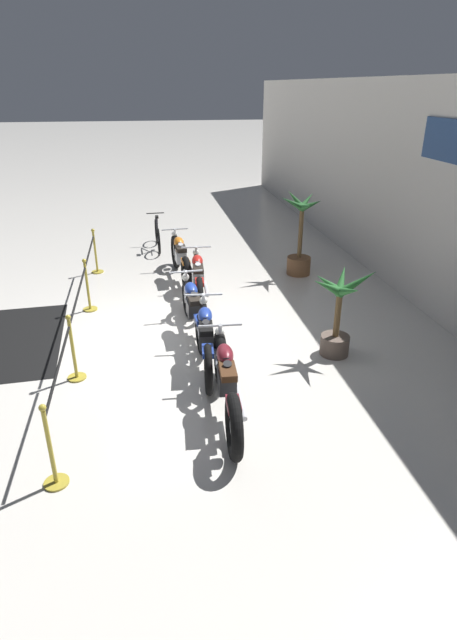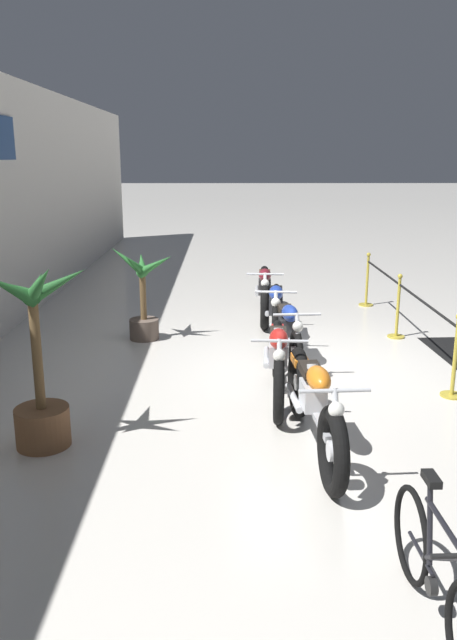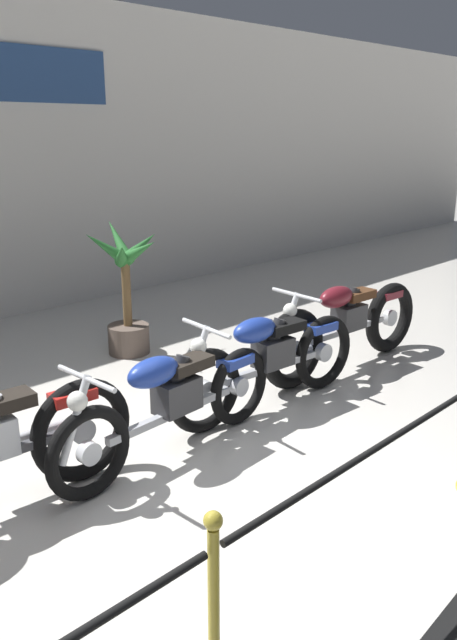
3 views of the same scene
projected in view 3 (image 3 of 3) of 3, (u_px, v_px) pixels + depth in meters
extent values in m
plane|color=silver|center=(206.00, 482.00, 4.58)|extent=(120.00, 120.00, 0.00)
torus|color=black|center=(82.00, 430.00, 4.52)|extent=(0.79, 0.17, 0.79)
cylinder|color=silver|center=(82.00, 430.00, 4.52)|extent=(0.19, 0.09, 0.19)
cylinder|color=silver|center=(24.00, 437.00, 4.38)|extent=(0.70, 0.12, 0.07)
cube|color=black|center=(3.00, 403.00, 4.07)|extent=(0.41, 0.23, 0.09)
cube|color=#B21E19|center=(73.00, 396.00, 4.40)|extent=(0.33, 0.18, 0.08)
torus|color=black|center=(89.00, 453.00, 4.30)|extent=(0.69, 0.13, 0.69)
torus|color=black|center=(239.00, 386.00, 5.41)|extent=(0.69, 0.13, 0.69)
cylinder|color=silver|center=(89.00, 453.00, 4.30)|extent=(0.17, 0.09, 0.17)
cylinder|color=silver|center=(239.00, 386.00, 5.41)|extent=(0.17, 0.09, 0.17)
cylinder|color=silver|center=(75.00, 420.00, 4.15)|extent=(0.31, 0.07, 0.59)
cube|color=#2D2D30|center=(177.00, 395.00, 4.84)|extent=(0.37, 0.24, 0.26)
cylinder|color=#2D2D30|center=(172.00, 373.00, 4.75)|extent=(0.18, 0.12, 0.24)
cylinder|color=#2D2D30|center=(180.00, 370.00, 4.81)|extent=(0.18, 0.12, 0.24)
cylinder|color=silver|center=(192.00, 395.00, 5.18)|extent=(0.70, 0.11, 0.07)
cube|color=#ADAFB5|center=(173.00, 414.00, 4.85)|extent=(1.26, 0.13, 0.06)
ellipsoid|color=navy|center=(153.00, 372.00, 4.60)|extent=(0.47, 0.24, 0.22)
cube|color=black|center=(188.00, 364.00, 4.87)|extent=(0.41, 0.22, 0.09)
cube|color=navy|center=(236.00, 361.00, 5.30)|extent=(0.33, 0.18, 0.08)
cylinder|color=silver|center=(86.00, 378.00, 4.15)|extent=(0.07, 0.62, 0.04)
sphere|color=silver|center=(77.00, 401.00, 4.13)|extent=(0.14, 0.14, 0.14)
torus|color=black|center=(205.00, 391.00, 5.25)|extent=(0.75, 0.17, 0.75)
torus|color=black|center=(323.00, 352.00, 6.15)|extent=(0.75, 0.17, 0.75)
cylinder|color=silver|center=(205.00, 391.00, 5.25)|extent=(0.19, 0.10, 0.18)
cylinder|color=silver|center=(323.00, 352.00, 6.15)|extent=(0.19, 0.10, 0.18)
cylinder|color=silver|center=(196.00, 362.00, 5.11)|extent=(0.31, 0.08, 0.59)
cube|color=#2D2D30|center=(273.00, 352.00, 5.68)|extent=(0.38, 0.25, 0.26)
cylinder|color=#2D2D30|center=(270.00, 332.00, 5.60)|extent=(0.19, 0.13, 0.24)
cylinder|color=#2D2D30|center=(277.00, 331.00, 5.65)|extent=(0.19, 0.13, 0.24)
cylinder|color=silver|center=(285.00, 355.00, 6.01)|extent=(0.70, 0.13, 0.07)
cube|color=#ADAFB5|center=(269.00, 368.00, 5.69)|extent=(1.18, 0.16, 0.06)
ellipsoid|color=navy|center=(255.00, 330.00, 5.46)|extent=(0.48, 0.26, 0.22)
cube|color=black|center=(284.00, 327.00, 5.69)|extent=(0.42, 0.23, 0.09)
cube|color=navy|center=(321.00, 327.00, 6.04)|extent=(0.33, 0.19, 0.08)
cylinder|color=silver|center=(206.00, 328.00, 5.10)|extent=(0.09, 0.62, 0.04)
sphere|color=silver|center=(198.00, 346.00, 5.09)|extent=(0.14, 0.14, 0.14)
torus|color=black|center=(293.00, 349.00, 6.13)|extent=(0.82, 0.19, 0.81)
torus|color=black|center=(390.00, 318.00, 7.15)|extent=(0.82, 0.19, 0.81)
cylinder|color=silver|center=(293.00, 349.00, 6.13)|extent=(0.19, 0.09, 0.19)
cylinder|color=silver|center=(390.00, 318.00, 7.15)|extent=(0.19, 0.09, 0.19)
cylinder|color=silver|center=(288.00, 324.00, 5.99)|extent=(0.31, 0.07, 0.59)
cube|color=#2D2D30|center=(349.00, 317.00, 6.63)|extent=(0.37, 0.24, 0.26)
cylinder|color=#2D2D30|center=(348.00, 299.00, 6.54)|extent=(0.18, 0.12, 0.24)
cylinder|color=#2D2D30|center=(352.00, 298.00, 6.59)|extent=(0.18, 0.12, 0.24)
cylinder|color=silver|center=(355.00, 321.00, 6.96)|extent=(0.70, 0.11, 0.07)
cube|color=#ADAFB5|center=(345.00, 330.00, 6.64)|extent=(1.30, 0.13, 0.06)
ellipsoid|color=maroon|center=(336.00, 297.00, 6.40)|extent=(0.47, 0.25, 0.22)
cube|color=#4C2D19|center=(358.00, 295.00, 6.64)|extent=(0.41, 0.22, 0.09)
cube|color=maroon|center=(389.00, 294.00, 7.04)|extent=(0.33, 0.18, 0.08)
cylinder|color=silver|center=(296.00, 295.00, 5.98)|extent=(0.07, 0.62, 0.04)
sphere|color=silver|center=(290.00, 310.00, 5.97)|extent=(0.14, 0.14, 0.14)
cylinder|color=brown|center=(129.00, 339.00, 7.18)|extent=(0.47, 0.47, 0.33)
cylinder|color=brown|center=(127.00, 293.00, 7.02)|extent=(0.10, 0.10, 0.77)
cone|color=#286B2D|center=(140.00, 247.00, 7.05)|extent=(0.61, 0.25, 0.38)
cone|color=#286B2D|center=(118.00, 240.00, 7.07)|extent=(0.32, 0.62, 0.55)
cone|color=#286B2D|center=(106.00, 248.00, 6.80)|extent=(0.52, 0.36, 0.48)
cone|color=#286B2D|center=(122.00, 254.00, 6.69)|extent=(0.42, 0.46, 0.43)
cone|color=#286B2D|center=(139.00, 251.00, 6.75)|extent=(0.23, 0.56, 0.42)
cylinder|color=black|center=(388.00, 441.00, 3.35)|extent=(2.48, 0.04, 0.04)
cylinder|color=gold|center=(214.00, 627.00, 2.59)|extent=(0.05, 0.05, 0.95)
sphere|color=gold|center=(213.00, 521.00, 2.44)|extent=(0.08, 0.08, 0.08)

